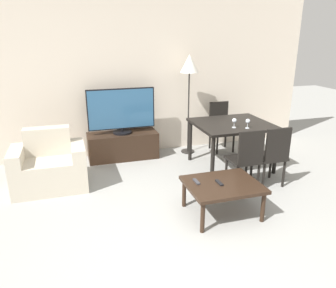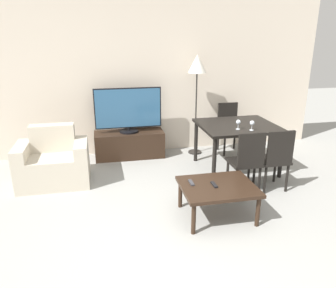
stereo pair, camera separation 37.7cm
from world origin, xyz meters
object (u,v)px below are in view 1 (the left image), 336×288
at_px(tv, 121,111).
at_px(dining_chair_near_right, 272,154).
at_px(dining_chair_near, 246,157).
at_px(remote_secondary, 196,182).
at_px(dining_table, 232,128).
at_px(armchair, 50,167).
at_px(coffee_table, 223,187).
at_px(wine_glass_center, 234,121).
at_px(wine_glass_left, 248,122).
at_px(tv_stand, 123,146).
at_px(remote_primary, 219,183).
at_px(dining_chair_far, 220,124).
at_px(floor_lamp, 189,69).

xyz_separation_m(tv, dining_chair_near_right, (1.82, -1.71, -0.36)).
distance_m(tv, dining_chair_near, 2.24).
relative_size(tv, remote_secondary, 7.53).
bearing_deg(tv, dining_table, -28.73).
xyz_separation_m(armchair, dining_chair_near, (2.58, -0.86, 0.18)).
height_order(coffee_table, dining_table, dining_table).
xyz_separation_m(armchair, tv, (1.17, 0.85, 0.54)).
xyz_separation_m(armchair, remote_secondary, (1.70, -1.25, 0.11)).
xyz_separation_m(coffee_table, wine_glass_center, (0.68, 1.07, 0.48)).
height_order(tv, wine_glass_left, tv).
bearing_deg(remote_secondary, wine_glass_center, 44.49).
distance_m(tv_stand, tv, 0.62).
bearing_deg(remote_primary, coffee_table, -5.84).
height_order(tv_stand, dining_chair_far, dining_chair_far).
height_order(tv, dining_chair_near_right, tv).
bearing_deg(dining_chair_far, dining_table, -103.96).
bearing_deg(dining_chair_near, tv_stand, 129.39).
distance_m(remote_primary, wine_glass_center, 1.36).
xyz_separation_m(remote_primary, wine_glass_center, (0.73, 1.07, 0.42)).
xyz_separation_m(dining_chair_near, wine_glass_center, (0.10, 0.58, 0.35)).
distance_m(wine_glass_left, wine_glass_center, 0.20).
distance_m(tv_stand, dining_table, 1.89).
relative_size(dining_chair_near, remote_secondary, 5.90).
distance_m(dining_chair_near_right, remote_secondary, 1.34).
relative_size(armchair, dining_table, 0.84).
height_order(dining_chair_far, wine_glass_center, dining_chair_far).
bearing_deg(remote_primary, armchair, 145.19).
distance_m(coffee_table, remote_secondary, 0.32).
height_order(dining_table, wine_glass_left, wine_glass_left).
bearing_deg(dining_chair_far, coffee_table, -114.85).
bearing_deg(dining_chair_far, tv, 178.22).
bearing_deg(floor_lamp, dining_chair_near_right, -69.30).
height_order(tv_stand, floor_lamp, floor_lamp).
relative_size(dining_chair_near_right, remote_primary, 5.90).
height_order(dining_chair_far, remote_secondary, dining_chair_far).
bearing_deg(tv_stand, floor_lamp, -2.05).
xyz_separation_m(dining_table, floor_lamp, (-0.43, 0.84, 0.85)).
height_order(tv_stand, dining_chair_near, dining_chair_near).
distance_m(dining_table, dining_chair_far, 0.87).
distance_m(dining_chair_near, dining_chair_near_right, 0.41).
height_order(coffee_table, dining_chair_far, dining_chair_far).
bearing_deg(tv_stand, wine_glass_left, -36.14).
xyz_separation_m(armchair, dining_chair_far, (2.99, 0.79, 0.18)).
height_order(dining_table, remote_primary, dining_table).
bearing_deg(coffee_table, dining_chair_far, 65.15).
xyz_separation_m(armchair, dining_chair_near_right, (2.99, -0.86, 0.18)).
xyz_separation_m(dining_chair_near_right, wine_glass_left, (-0.14, 0.49, 0.35)).
bearing_deg(remote_primary, dining_chair_near, 37.89).
bearing_deg(tv_stand, wine_glass_center, -37.04).
height_order(tv_stand, wine_glass_center, wine_glass_center).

